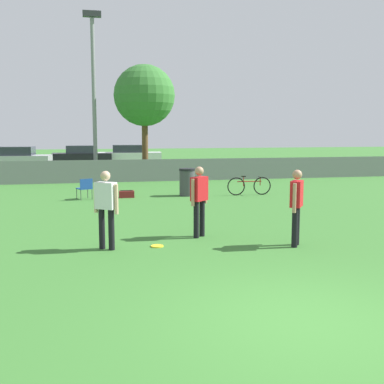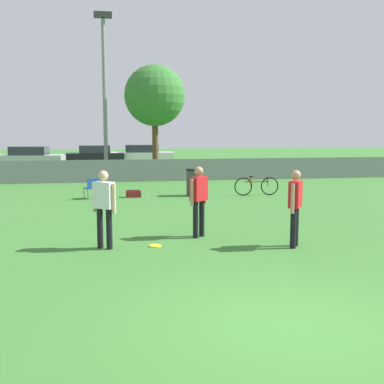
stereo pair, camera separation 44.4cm
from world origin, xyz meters
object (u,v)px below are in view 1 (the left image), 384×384
player_receiver_white (106,204)px  bicycle_sideline (249,186)px  folding_chair_sideline (85,187)px  parked_car_dark (82,156)px  player_defender_red (296,202)px  light_pole (94,82)px  parked_car_white (130,155)px  gear_bag_sideline (127,194)px  trash_bin (187,182)px  tree_near_pole (144,96)px  player_thrower_red (199,196)px  parked_car_silver (16,159)px  frisbee_disc (157,246)px

player_receiver_white → bicycle_sideline: 9.58m
folding_chair_sideline → parked_car_dark: (-0.32, 17.16, 0.25)m
player_defender_red → light_pole: bearing=48.9°
bicycle_sideline → parked_car_white: size_ratio=0.38×
folding_chair_sideline → parked_car_white: bearing=-121.5°
bicycle_sideline → gear_bag_sideline: (-4.77, 0.31, -0.24)m
bicycle_sideline → gear_bag_sideline: 4.79m
light_pole → player_defender_red: (4.08, -15.45, -3.95)m
gear_bag_sideline → player_receiver_white: bearing=-97.4°
trash_bin → gear_bag_sideline: 2.38m
tree_near_pole → player_defender_red: size_ratio=3.50×
folding_chair_sideline → player_thrower_red: bearing=89.7°
player_receiver_white → trash_bin: size_ratio=1.59×
light_pole → folding_chair_sideline: light_pole is taller
light_pole → player_receiver_white: light_pole is taller
bicycle_sideline → trash_bin: size_ratio=1.67×
bicycle_sideline → trash_bin: bearing=174.1°
gear_bag_sideline → parked_car_silver: bearing=112.9°
player_thrower_red → frisbee_disc: bearing=171.5°
player_receiver_white → bicycle_sideline: player_receiver_white is taller
tree_near_pole → player_thrower_red: 14.75m
light_pole → bicycle_sideline: light_pole is taller
parked_car_white → player_receiver_white: bearing=-90.9°
player_thrower_red → frisbee_disc: size_ratio=5.99×
light_pole → tree_near_pole: size_ratio=1.41×
light_pole → bicycle_sideline: (5.80, -7.28, -4.57)m
frisbee_disc → trash_bin: size_ratio=0.27×
player_thrower_red → parked_car_dark: (-3.03, 24.12, -0.29)m
player_thrower_red → parked_car_dark: 24.32m
player_thrower_red → bicycle_sideline: player_thrower_red is taller
player_thrower_red → player_receiver_white: 2.33m
tree_near_pole → gear_bag_sideline: tree_near_pole is taller
player_receiver_white → parked_car_dark: player_receiver_white is taller
bicycle_sideline → parked_car_dark: (-6.62, 17.27, 0.33)m
frisbee_disc → light_pole: bearing=94.2°
bicycle_sideline → parked_car_white: 17.89m
player_defender_red → parked_car_dark: size_ratio=0.41×
player_thrower_red → gear_bag_sideline: player_thrower_red is taller
folding_chair_sideline → bicycle_sideline: 6.30m
tree_near_pole → bicycle_sideline: 9.07m
tree_near_pole → folding_chair_sideline: tree_near_pole is taller
folding_chair_sideline → bicycle_sideline: (6.30, -0.11, -0.08)m
tree_near_pole → parked_car_dark: tree_near_pole is taller
trash_bin → parked_car_silver: size_ratio=0.24×
bicycle_sideline → gear_bag_sideline: size_ratio=3.14×
light_pole → parked_car_white: 11.45m
folding_chair_sideline → frisbee_disc: bearing=80.1°
trash_bin → parked_car_dark: (-4.20, 16.94, 0.16)m
parked_car_dark → tree_near_pole: bearing=-71.3°
player_defender_red → frisbee_disc: bearing=113.3°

